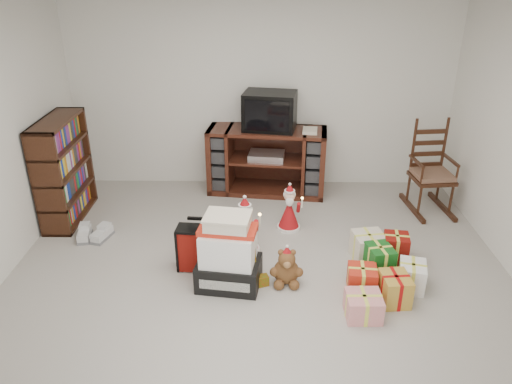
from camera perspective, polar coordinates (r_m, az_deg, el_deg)
room at (r=4.25m, az=0.39°, el=2.84°), size 5.01×5.01×2.51m
tv_stand at (r=6.59m, az=1.24°, el=3.60°), size 1.58×0.71×0.87m
bookshelf at (r=6.26m, az=-21.09°, el=2.18°), size 0.34×1.01×1.23m
rocking_chair at (r=6.52m, az=19.26°, el=1.50°), size 0.55×0.82×1.17m
gift_pile at (r=4.73m, az=-3.15°, el=-7.30°), size 0.64×0.50×0.74m
red_suitcase at (r=5.04m, az=-6.80°, el=-6.40°), size 0.37×0.22×0.55m
stocking at (r=4.73m, az=-1.26°, el=-7.90°), size 0.29×0.20×0.57m
teddy_bear at (r=4.85m, az=3.49°, el=-8.72°), size 0.25×0.22×0.37m
santa_figurine at (r=5.75m, az=3.80°, el=-2.28°), size 0.28×0.26×0.57m
mrs_claus_figurine at (r=5.28m, az=-1.26°, el=-4.47°), size 0.32×0.30×0.65m
sneaker_pair at (r=5.90m, az=-18.11°, el=-4.63°), size 0.39×0.33×0.11m
gift_cluster at (r=4.99m, az=14.23°, el=-8.76°), size 0.82×1.19×0.28m
crt_television at (r=6.38m, az=1.59°, el=9.24°), size 0.72×0.57×0.48m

